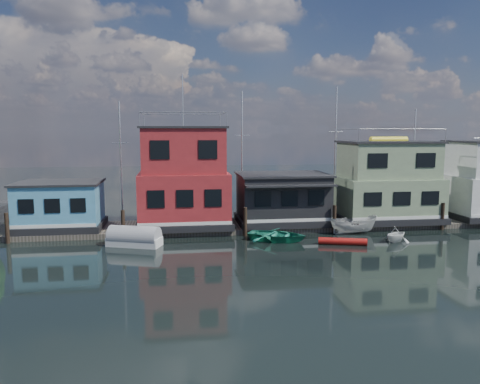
{
  "coord_description": "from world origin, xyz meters",
  "views": [
    {
      "loc": [
        -9.15,
        -25.07,
        8.0
      ],
      "look_at": [
        -4.01,
        12.0,
        3.0
      ],
      "focal_mm": 35.0,
      "sensor_mm": 36.0,
      "label": 1
    }
  ],
  "objects": [
    {
      "name": "red_kayak",
      "position": [
        2.35,
        5.59,
        0.24
      ],
      "size": [
        3.34,
        1.39,
        0.49
      ],
      "primitive_type": "cylinder",
      "rotation": [
        0.0,
        1.57,
        -0.28
      ],
      "color": "#AA1612",
      "rests_on": "ground"
    },
    {
      "name": "houseboat_blue",
      "position": [
        -18.0,
        12.0,
        2.21
      ],
      "size": [
        6.4,
        4.9,
        3.66
      ],
      "color": "black",
      "rests_on": "dock"
    },
    {
      "name": "tarp_runabout",
      "position": [
        -12.06,
        7.28,
        0.56
      ],
      "size": [
        3.95,
        2.6,
        1.49
      ],
      "rotation": [
        0.0,
        0.0,
        -0.35
      ],
      "color": "silver",
      "rests_on": "ground"
    },
    {
      "name": "dinghy_white",
      "position": [
        6.45,
        5.9,
        0.58
      ],
      "size": [
        2.83,
        2.73,
        1.15
      ],
      "primitive_type": "imported",
      "rotation": [
        0.0,
        0.0,
        2.09
      ],
      "color": "white",
      "rests_on": "ground"
    },
    {
      "name": "houseboat_red",
      "position": [
        -8.5,
        12.0,
        4.1
      ],
      "size": [
        7.4,
        5.9,
        11.86
      ],
      "color": "black",
      "rests_on": "dock"
    },
    {
      "name": "ground",
      "position": [
        0.0,
        0.0,
        0.0
      ],
      "size": [
        160.0,
        160.0,
        0.0
      ],
      "primitive_type": "plane",
      "color": "black",
      "rests_on": "ground"
    },
    {
      "name": "houseboat_dark",
      "position": [
        -0.5,
        11.98,
        2.42
      ],
      "size": [
        7.4,
        6.1,
        4.06
      ],
      "color": "black",
      "rests_on": "dock"
    },
    {
      "name": "dock",
      "position": [
        0.0,
        12.0,
        0.2
      ],
      "size": [
        48.0,
        5.0,
        0.4
      ],
      "primitive_type": "cube",
      "color": "#595147",
      "rests_on": "ground"
    },
    {
      "name": "background_masts",
      "position": [
        4.76,
        18.0,
        5.55
      ],
      "size": [
        36.4,
        0.16,
        12.0
      ],
      "color": "silver",
      "rests_on": "ground"
    },
    {
      "name": "pilings",
      "position": [
        -0.33,
        9.2,
        1.1
      ],
      "size": [
        42.28,
        0.28,
        2.2
      ],
      "color": "#2D2116",
      "rests_on": "ground"
    },
    {
      "name": "dinghy_teal",
      "position": [
        -1.95,
        7.31,
        0.44
      ],
      "size": [
        5.12,
        4.57,
        0.87
      ],
      "primitive_type": "imported",
      "rotation": [
        0.0,
        0.0,
        1.11
      ],
      "color": "#24876B",
      "rests_on": "ground"
    },
    {
      "name": "motorboat",
      "position": [
        4.41,
        8.79,
        0.72
      ],
      "size": [
        3.76,
        1.52,
        1.43
      ],
      "primitive_type": "imported",
      "rotation": [
        0.0,
        0.0,
        1.54
      ],
      "color": "silver",
      "rests_on": "ground"
    },
    {
      "name": "houseboat_green",
      "position": [
        8.5,
        12.0,
        3.55
      ],
      "size": [
        8.4,
        5.9,
        7.03
      ],
      "color": "black",
      "rests_on": "dock"
    }
  ]
}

